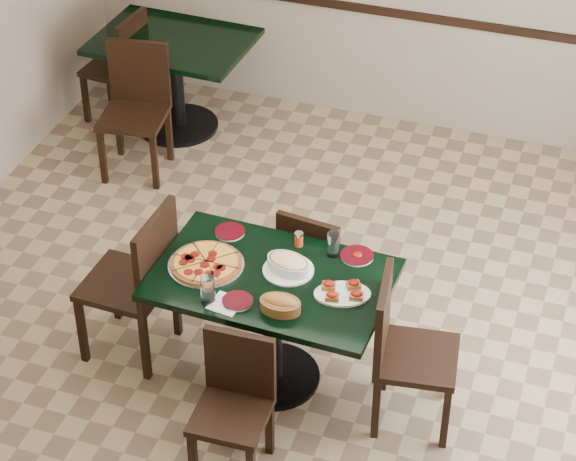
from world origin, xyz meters
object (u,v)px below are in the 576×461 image
(chair_left, at_px, (140,276))
(back_chair_near, at_px, (136,101))
(bruschetta_platter, at_px, (342,292))
(chair_far, at_px, (314,262))
(back_chair_left, at_px, (123,62))
(lasagna_casserole, at_px, (288,264))
(chair_near, at_px, (235,398))
(pepperoni_pizza, at_px, (206,263))
(back_table, at_px, (174,66))
(bread_basket, at_px, (280,304))
(main_table, at_px, (272,303))
(chair_right, at_px, (402,345))

(chair_left, bearing_deg, back_chair_near, -151.99)
(back_chair_near, height_order, bruschetta_platter, back_chair_near)
(chair_far, xyz_separation_m, back_chair_near, (-1.73, 1.25, 0.07))
(back_chair_left, bearing_deg, lasagna_casserole, 47.96)
(chair_near, distance_m, pepperoni_pizza, 0.78)
(bruschetta_platter, bearing_deg, back_chair_near, 118.73)
(pepperoni_pizza, relative_size, bruschetta_platter, 1.18)
(back_table, height_order, back_chair_near, back_chair_near)
(bread_basket, height_order, bruschetta_platter, bread_basket)
(back_table, relative_size, lasagna_casserole, 4.06)
(main_table, bearing_deg, bread_basket, -59.32)
(chair_near, bearing_deg, chair_left, 140.97)
(main_table, xyz_separation_m, back_chair_near, (-1.66, 1.80, -0.04))
(main_table, distance_m, bread_basket, 0.36)
(chair_near, bearing_deg, bread_basket, 71.30)
(chair_right, xyz_separation_m, chair_left, (-1.53, 0.03, 0.05))
(chair_far, distance_m, back_chair_left, 2.78)
(main_table, xyz_separation_m, back_chair_left, (-2.04, 2.36, -0.08))
(main_table, xyz_separation_m, bruschetta_platter, (0.40, -0.03, 0.21))
(back_chair_left, xyz_separation_m, bruschetta_platter, (2.44, -2.39, 0.28))
(chair_far, bearing_deg, back_table, -40.09)
(chair_far, height_order, back_chair_left, back_chair_left)
(back_chair_left, height_order, bruschetta_platter, back_chair_left)
(main_table, height_order, bread_basket, bread_basket)
(chair_far, height_order, bruschetta_platter, chair_far)
(back_chair_left, bearing_deg, main_table, 46.10)
(main_table, bearing_deg, chair_far, 84.82)
(back_chair_left, height_order, pepperoni_pizza, back_chair_left)
(chair_far, distance_m, lasagna_casserole, 0.58)
(chair_near, distance_m, chair_left, 1.01)
(back_table, height_order, chair_near, chair_near)
(pepperoni_pizza, distance_m, bread_basket, 0.55)
(chair_near, bearing_deg, chair_far, 85.53)
(chair_near, distance_m, bruschetta_platter, 0.78)
(main_table, distance_m, chair_far, 0.56)
(back_chair_left, relative_size, pepperoni_pizza, 2.10)
(back_chair_near, distance_m, pepperoni_pizza, 2.25)
(main_table, height_order, chair_left, chair_left)
(chair_near, height_order, lasagna_casserole, lasagna_casserole)
(bruschetta_platter, bearing_deg, main_table, 156.66)
(lasagna_casserole, bearing_deg, back_chair_left, 148.59)
(chair_left, relative_size, bread_basket, 4.51)
(chair_near, distance_m, back_chair_left, 3.63)
(back_chair_near, bearing_deg, lasagna_casserole, -53.16)
(chair_left, distance_m, bread_basket, 0.97)
(back_chair_near, bearing_deg, back_chair_left, 115.90)
(chair_near, height_order, back_chair_left, back_chair_left)
(back_table, bearing_deg, chair_near, -59.09)
(chair_right, bearing_deg, chair_left, 81.14)
(chair_far, height_order, chair_left, chair_left)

